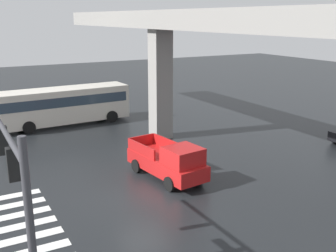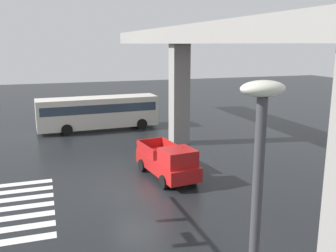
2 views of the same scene
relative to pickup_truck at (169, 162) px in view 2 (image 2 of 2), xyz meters
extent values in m
plane|color=black|center=(1.48, -2.23, -0.99)|extent=(120.00, 120.00, 0.00)
cube|color=silver|center=(-1.82, -7.91, -0.98)|extent=(0.55, 2.80, 0.01)
cube|color=silver|center=(-0.72, -7.91, -0.98)|extent=(0.55, 2.80, 0.01)
cube|color=silver|center=(0.38, -7.91, -0.98)|extent=(0.55, 2.80, 0.01)
cube|color=silver|center=(1.48, -7.91, -0.98)|extent=(0.55, 2.80, 0.01)
cube|color=silver|center=(2.58, -7.91, -0.98)|extent=(0.55, 2.80, 0.01)
cube|color=silver|center=(3.68, -7.91, -0.98)|extent=(0.55, 2.80, 0.01)
cube|color=silver|center=(4.78, -7.91, -0.98)|extent=(0.55, 2.80, 0.01)
cube|color=gray|center=(1.48, 3.26, 7.36)|extent=(51.05, 2.19, 1.20)
cube|color=gray|center=(-7.19, 3.26, 2.89)|extent=(1.30, 1.30, 7.75)
cube|color=red|center=(-0.30, -0.04, -0.21)|extent=(5.30, 2.52, 0.80)
cube|color=red|center=(1.14, 0.14, 0.64)|extent=(1.91, 1.95, 0.90)
cube|color=#3F5160|center=(1.60, 0.20, 0.64)|extent=(0.31, 1.67, 0.77)
cube|color=red|center=(-1.55, 0.69, 0.49)|extent=(2.64, 0.43, 0.60)
cube|color=red|center=(-1.33, -1.05, 0.49)|extent=(2.64, 0.43, 0.60)
cube|color=red|center=(-2.78, -0.35, 0.49)|extent=(0.32, 1.75, 0.60)
cylinder|color=black|center=(1.16, 1.06, -0.61)|extent=(0.79, 0.37, 0.76)
cylinder|color=black|center=(1.38, -0.73, -0.61)|extent=(0.79, 0.37, 0.76)
cylinder|color=black|center=(-1.98, 0.66, -0.61)|extent=(0.79, 0.37, 0.76)
cylinder|color=black|center=(-1.75, -1.13, -0.61)|extent=(0.79, 0.37, 0.76)
cube|color=beige|center=(-14.19, -2.05, 0.65)|extent=(2.96, 10.90, 2.70)
cube|color=#2D3D4C|center=(-14.19, -2.05, 1.12)|extent=(2.98, 10.36, 0.76)
cube|color=#2D3D4C|center=(-14.43, 3.30, 0.99)|extent=(2.25, 0.18, 1.49)
cylinder|color=black|center=(-15.58, 1.67, -0.51)|extent=(0.39, 0.97, 0.96)
cylinder|color=black|center=(-13.13, 1.78, -0.51)|extent=(0.39, 0.97, 0.96)
cylinder|color=black|center=(-15.29, -5.07, -0.51)|extent=(0.39, 0.97, 0.96)
cylinder|color=black|center=(-12.84, -4.97, -0.51)|extent=(0.39, 0.97, 0.96)
ellipsoid|color=beige|center=(15.05, -3.65, 6.13)|extent=(0.44, 0.70, 0.24)
camera|label=1|loc=(17.89, -9.95, 7.51)|focal=43.24mm
camera|label=2|loc=(19.62, -6.60, 6.75)|focal=39.85mm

